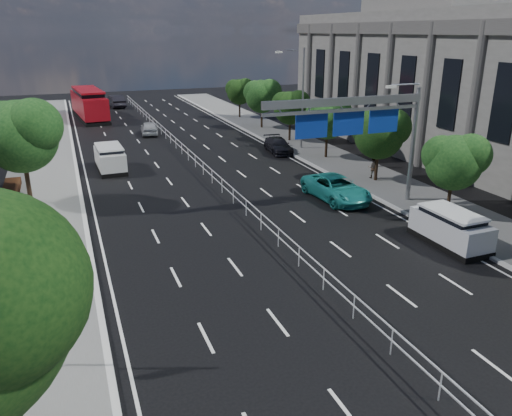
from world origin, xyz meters
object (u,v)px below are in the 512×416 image
parked_car_teal (336,188)px  pedestrian_b (373,168)px  white_minivan (110,158)px  silver_minivan (450,228)px  pedestrian_a (376,156)px  parked_car_dark (278,145)px  red_bus (89,103)px  near_car_silver (149,128)px  toilet_sign (31,291)px  near_car_dark (116,101)px  overhead_gantry (361,118)px

parked_car_teal → pedestrian_b: size_ratio=3.56×
white_minivan → parked_car_teal: white_minivan is taller
silver_minivan → pedestrian_a: bearing=69.8°
pedestrian_a → parked_car_dark: bearing=-85.1°
red_bus → pedestrian_b: red_bus is taller
silver_minivan → pedestrian_a: (5.10, 14.32, 0.10)m
near_car_silver → toilet_sign: bearing=81.8°
near_car_dark → pedestrian_b: near_car_dark is taller
white_minivan → near_car_dark: white_minivan is taller
parked_car_dark → pedestrian_a: bearing=-50.6°
silver_minivan → parked_car_teal: size_ratio=0.79×
parked_car_dark → overhead_gantry: bearing=-89.6°
overhead_gantry → silver_minivan: size_ratio=2.33×
overhead_gantry → white_minivan: size_ratio=2.22×
overhead_gantry → pedestrian_b: 8.21m
red_bus → near_car_silver: 13.91m
white_minivan → red_bus: (0.11, 26.25, 0.92)m
parked_car_teal → parked_car_dark: parked_car_teal is taller
white_minivan → parked_car_dark: 14.79m
white_minivan → parked_car_teal: size_ratio=0.83×
red_bus → parked_car_dark: red_bus is taller
near_car_silver → red_bus: bearing=-61.9°
pedestrian_a → pedestrian_b: pedestrian_a is taller
white_minivan → pedestrian_a: (19.85, -6.77, 0.03)m
overhead_gantry → pedestrian_a: size_ratio=5.99×
silver_minivan → red_bus: bearing=106.6°
red_bus → parked_car_dark: 29.23m
near_car_silver → pedestrian_a: 24.87m
near_car_silver → silver_minivan: bearing=111.6°
pedestrian_a → pedestrian_b: (-2.12, -2.84, -0.08)m
near_car_dark → pedestrian_a: 44.86m
near_car_dark → pedestrian_b: size_ratio=3.33×
pedestrian_b → silver_minivan: bearing=112.5°
toilet_sign → near_car_silver: (9.78, 38.03, -2.25)m
toilet_sign → near_car_dark: toilet_sign is taller
pedestrian_b → white_minivan: bearing=8.6°
overhead_gantry → white_minivan: overhead_gantry is taller
overhead_gantry → white_minivan: (-13.19, 14.59, -4.64)m
toilet_sign → near_car_dark: bearing=81.7°
white_minivan → toilet_sign: bearing=-102.3°
toilet_sign → white_minivan: 25.12m
toilet_sign → overhead_gantry: size_ratio=0.42×
parked_car_dark → silver_minivan: bearing=-83.9°
overhead_gantry → parked_car_dark: overhead_gantry is taller
overhead_gantry → near_car_silver: bearing=105.8°
red_bus → pedestrian_b: (17.62, -35.86, -0.98)m
toilet_sign → parked_car_teal: 21.29m
toilet_sign → parked_car_dark: 32.13m
near_car_silver → parked_car_dark: 15.60m
parked_car_teal → pedestrian_a: size_ratio=3.24×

